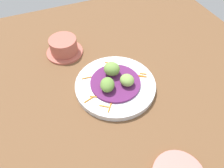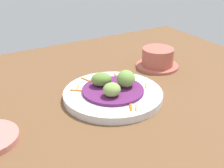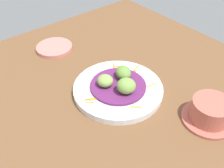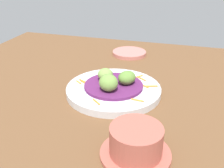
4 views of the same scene
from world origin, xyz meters
The scene contains 8 objects.
table_surface centered at (0.00, 0.00, 1.00)cm, with size 110.00×110.00×2.00cm, color brown.
main_plate centered at (-5.81, -3.82, 2.99)cm, with size 26.55×26.55×1.97cm, color silver.
cabbage_bed centered at (-5.81, -3.82, 4.36)cm, with size 16.45×16.45×0.79cm, color #60235B.
carrot_garnish centered at (-7.53, -4.67, 4.17)cm, with size 23.39×20.48×0.40cm.
guac_scoop_left centered at (-5.49, -0.08, 7.02)cm, with size 5.36×4.90×4.53cm, color #759E47.
guac_scoop_center centered at (-9.21, -5.42, 6.58)cm, with size 4.50×5.53×3.64cm, color olive.
guac_scoop_right centered at (-2.72, -5.97, 6.49)cm, with size 4.71×4.41×3.46cm, color #84A851.
terracotta_bowl centered at (-17.04, 19.77, 4.95)cm, with size 13.91×13.91×6.44cm.
Camera 1 is at (-24.45, -46.12, 57.10)cm, focal length 34.41 mm.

